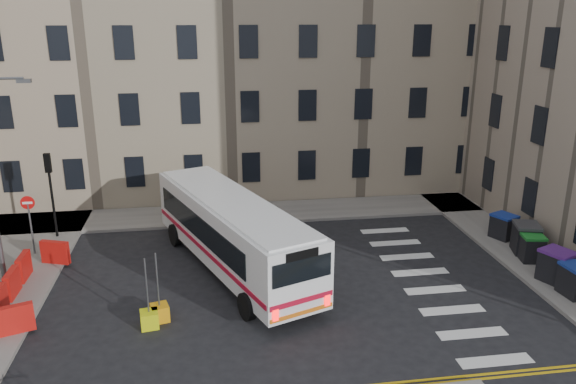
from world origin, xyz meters
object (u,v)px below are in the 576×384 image
object	(u,v)px
wheelie_bin_a	(576,280)
wheelie_bin_b	(556,266)
wheelie_bin_c	(531,247)
wheelie_bin_d	(526,238)
bus	(232,231)
bollard_yellow	(149,319)
bollard_chevron	(160,313)
wheelie_bin_e	(503,226)

from	to	relation	value
wheelie_bin_a	wheelie_bin_b	distance (m)	1.19
wheelie_bin_c	wheelie_bin_d	distance (m)	0.84
bus	wheelie_bin_b	bearing A→B (deg)	-35.77
bus	wheelie_bin_d	size ratio (longest dim) A/B	7.78
wheelie_bin_a	wheelie_bin_c	size ratio (longest dim) A/B	1.00
bollard_yellow	wheelie_bin_b	bearing A→B (deg)	3.28
wheelie_bin_c	bollard_chevron	world-z (taller)	wheelie_bin_c
bus	wheelie_bin_b	size ratio (longest dim) A/B	7.60
bollard_yellow	wheelie_bin_e	bearing A→B (deg)	18.85
bus	wheelie_bin_a	distance (m)	13.54
wheelie_bin_b	bollard_chevron	bearing A→B (deg)	158.25
wheelie_bin_b	wheelie_bin_e	xyz separation A→B (m)	(0.25, 4.58, -0.08)
bollard_yellow	bus	bearing A→B (deg)	53.30
wheelie_bin_c	wheelie_bin_a	bearing A→B (deg)	-81.17
bus	bollard_chevron	distance (m)	4.95
wheelie_bin_c	bollard_chevron	bearing A→B (deg)	-159.99
wheelie_bin_d	bollard_yellow	bearing A→B (deg)	-150.87
wheelie_bin_a	bollard_chevron	distance (m)	15.56
wheelie_bin_d	wheelie_bin_e	distance (m)	1.74
bollard_chevron	wheelie_bin_e	bearing A→B (deg)	17.89
bus	bollard_yellow	xyz separation A→B (m)	(-3.13, -4.20, -1.47)
wheelie_bin_c	wheelie_bin_e	size ratio (longest dim) A/B	0.91
bollard_yellow	wheelie_bin_d	bearing A→B (deg)	13.04
bus	wheelie_bin_c	world-z (taller)	bus
wheelie_bin_e	wheelie_bin_a	bearing A→B (deg)	-116.89
wheelie_bin_c	bollard_yellow	distance (m)	16.25
wheelie_bin_c	wheelie_bin_d	bearing A→B (deg)	86.43
wheelie_bin_c	bollard_yellow	world-z (taller)	wheelie_bin_c
bus	wheelie_bin_c	distance (m)	12.95
wheelie_bin_a	bollard_chevron	size ratio (longest dim) A/B	2.04
wheelie_bin_e	bollard_chevron	world-z (taller)	wheelie_bin_e
wheelie_bin_e	bus	bearing A→B (deg)	160.85
wheelie_bin_d	bollard_chevron	distance (m)	16.22
wheelie_bin_e	wheelie_bin_c	bearing A→B (deg)	-117.00
bus	wheelie_bin_b	distance (m)	13.15
wheelie_bin_c	bollard_yellow	size ratio (longest dim) A/B	2.03
bus	wheelie_bin_a	bearing A→B (deg)	-40.63
wheelie_bin_b	wheelie_bin_c	distance (m)	2.04
wheelie_bin_b	wheelie_bin_d	world-z (taller)	wheelie_bin_d
bollard_chevron	wheelie_bin_b	bearing A→B (deg)	1.87
wheelie_bin_d	bollard_chevron	world-z (taller)	wheelie_bin_d
wheelie_bin_a	wheelie_bin_d	bearing A→B (deg)	80.21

